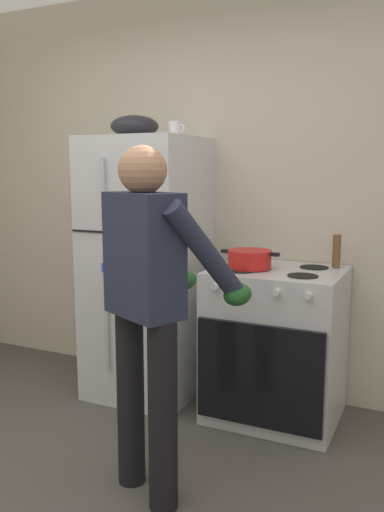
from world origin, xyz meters
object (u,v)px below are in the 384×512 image
at_px(person_cook, 151,293).
at_px(pepper_mill, 337,251).
at_px(stove_range, 275,344).
at_px(coffee_mug, 175,129).
at_px(mixing_bowl, 135,126).
at_px(refrigerator, 147,268).
at_px(red_pot, 250,259).

bearing_deg(person_cook, pepper_mill, 63.84).
relative_size(stove_range, pepper_mill, 4.74).
distance_m(person_cook, pepper_mill, 1.34).
bearing_deg(stove_range, pepper_mill, 35.04).
xyz_separation_m(coffee_mug, pepper_mill, (1.00, 0.15, -0.73)).
bearing_deg(pepper_mill, person_cook, -116.16).
xyz_separation_m(person_cook, mixing_bowl, (-0.68, 1.00, 0.82)).
distance_m(refrigerator, stove_range, 0.97).
bearing_deg(person_cook, red_pot, 82.16).
bearing_deg(refrigerator, person_cook, -59.28).
distance_m(red_pot, pepper_mill, 0.53).
distance_m(stove_range, pepper_mill, 0.67).
bearing_deg(mixing_bowl, refrigerator, -0.21).
relative_size(coffee_mug, mixing_bowl, 0.36).
distance_m(stove_range, coffee_mug, 1.47).
xyz_separation_m(person_cook, red_pot, (0.13, 0.95, 0.02)).
bearing_deg(mixing_bowl, coffee_mug, 10.78).
bearing_deg(red_pot, mixing_bowl, 176.46).
relative_size(coffee_mug, pepper_mill, 0.58).
distance_m(coffee_mug, mixing_bowl, 0.27).
xyz_separation_m(refrigerator, coffee_mug, (0.18, 0.05, 0.90)).
xyz_separation_m(red_pot, mixing_bowl, (-0.81, 0.05, 0.80)).
xyz_separation_m(stove_range, coffee_mug, (-0.70, 0.06, 1.29)).
bearing_deg(stove_range, red_pot, -166.08).
bearing_deg(stove_range, refrigerator, 179.35).
bearing_deg(mixing_bowl, stove_range, -0.61).
bearing_deg(person_cook, refrigerator, 120.72).
distance_m(stove_range, person_cook, 1.15).
bearing_deg(coffee_mug, red_pot, -10.40).
relative_size(pepper_mill, mixing_bowl, 0.63).
bearing_deg(coffee_mug, mixing_bowl, -169.22).
distance_m(stove_range, red_pot, 0.54).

